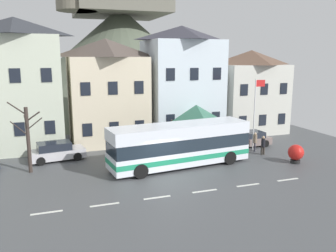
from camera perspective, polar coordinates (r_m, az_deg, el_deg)
ground_plane at (r=22.78m, az=0.12°, el=-9.14°), size 40.00×60.00×0.07m
townhouse_01 at (r=32.01m, az=-23.34°, el=6.17°), size 6.84×5.45×11.12m
townhouse_02 at (r=32.84m, az=-9.99°, el=5.65°), size 6.78×6.32×9.55m
townhouse_03 at (r=34.75m, az=2.25°, el=7.20°), size 6.85×6.34×10.87m
townhouse_04 at (r=37.70m, az=13.31°, el=5.49°), size 6.80×5.12×8.58m
hilltop_castle at (r=52.63m, az=-7.84°, el=11.57°), size 35.17×35.17×24.11m
transit_bus at (r=25.35m, az=2.00°, el=-3.17°), size 10.75×3.79×3.15m
bus_shelter at (r=30.00m, az=4.64°, el=2.06°), size 3.60×3.60×3.87m
parked_car_00 at (r=28.38m, az=-17.87°, el=-4.00°), size 4.30×2.39×1.44m
parked_car_01 at (r=32.07m, az=12.90°, el=-2.09°), size 4.18×2.06×1.31m
pedestrian_00 at (r=30.35m, az=14.12°, el=-2.28°), size 0.33×0.33×1.64m
pedestrian_01 at (r=30.20m, az=11.16°, el=-2.40°), size 0.36×0.35×1.54m
pedestrian_02 at (r=29.14m, az=12.80°, el=-2.95°), size 0.33×0.33×1.66m
pedestrian_03 at (r=29.53m, az=15.36°, el=-2.98°), size 0.37×0.33×1.58m
public_bench at (r=32.36m, az=2.00°, el=-2.01°), size 1.52×0.48×0.87m
flagpole at (r=30.47m, az=14.17°, el=2.77°), size 0.95×0.10×6.08m
harbour_buoy at (r=27.99m, az=20.27°, el=-4.17°), size 1.19×1.19×1.44m
bare_tree_00 at (r=25.62m, az=-22.04°, el=-1.73°), size 2.21×1.18×4.96m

